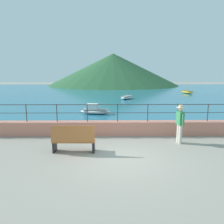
{
  "coord_description": "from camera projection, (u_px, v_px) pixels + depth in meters",
  "views": [
    {
      "loc": [
        -0.42,
        -7.86,
        3.21
      ],
      "look_at": [
        -0.27,
        3.7,
        1.1
      ],
      "focal_mm": 35.68,
      "sensor_mm": 36.0,
      "label": 1
    }
  ],
  "objects": [
    {
      "name": "lake_water",
      "position": [
        112.0,
        93.0,
        33.73
      ],
      "size": [
        64.0,
        44.32,
        0.06
      ],
      "primitive_type": "cube",
      "color": "#236B89",
      "rests_on": "ground"
    },
    {
      "name": "person_walking",
      "position": [
        180.0,
        122.0,
        9.96
      ],
      "size": [
        0.38,
        0.56,
        1.75
      ],
      "color": "beige",
      "rests_on": "ground"
    },
    {
      "name": "boat_3",
      "position": [
        127.0,
        97.0,
        25.84
      ],
      "size": [
        1.92,
        2.44,
        0.36
      ],
      "color": "white",
      "rests_on": "lake_water"
    },
    {
      "name": "ground_plane",
      "position": [
        121.0,
        159.0,
        8.31
      ],
      "size": [
        120.0,
        120.0,
        0.0
      ],
      "primitive_type": "plane",
      "color": "gray"
    },
    {
      "name": "hill_main",
      "position": [
        113.0,
        69.0,
        52.03
      ],
      "size": [
        30.22,
        30.22,
        7.33
      ],
      "primitive_type": "cone",
      "color": "#285633",
      "rests_on": "ground"
    },
    {
      "name": "boat_1",
      "position": [
        187.0,
        92.0,
        32.49
      ],
      "size": [
        1.55,
        2.46,
        1.67
      ],
      "color": "gold",
      "rests_on": "lake_water"
    },
    {
      "name": "boat_2",
      "position": [
        95.0,
        110.0,
        16.72
      ],
      "size": [
        2.43,
        1.35,
        0.76
      ],
      "color": "white",
      "rests_on": "lake_water"
    },
    {
      "name": "railing",
      "position": [
        118.0,
        110.0,
        11.22
      ],
      "size": [
        18.44,
        0.04,
        0.9
      ],
      "color": "#383330",
      "rests_on": "promenade_wall"
    },
    {
      "name": "bench_main",
      "position": [
        74.0,
        139.0,
        8.86
      ],
      "size": [
        1.71,
        0.58,
        1.13
      ],
      "color": "#B76633",
      "rests_on": "ground"
    },
    {
      "name": "promenade_wall",
      "position": [
        117.0,
        128.0,
        11.4
      ],
      "size": [
        20.0,
        0.56,
        0.7
      ],
      "primitive_type": "cube",
      "color": "tan",
      "rests_on": "ground"
    }
  ]
}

